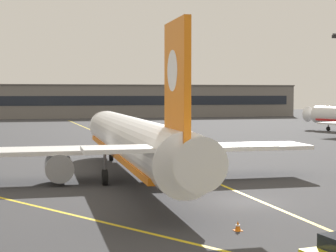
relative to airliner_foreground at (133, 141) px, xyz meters
The scene contains 7 objects.
ground_plane 13.16m from the airliner_foreground, 62.59° to the right, with size 400.00×400.00×0.00m, color #353538.
taxiway_centreline 19.89m from the airliner_foreground, 72.62° to the left, with size 0.30×180.00×0.01m, color yellow.
taxiway_lead_in_stripe 12.80m from the airliner_foreground, 131.24° to the right, with size 0.30×60.00×0.01m, color yellow.
airliner_foreground is the anchor object (origin of this frame).
safety_cone_by_nose_gear 16.50m from the airliner_foreground, 83.32° to the left, with size 0.44×0.44×0.55m.
safety_cone_by_tail 19.08m from the airliner_foreground, 83.28° to the right, with size 0.44×0.44×0.55m.
terminal_building 126.63m from the airliner_foreground, 84.40° to the left, with size 127.86×12.40×10.05m.
Camera 1 is at (-14.89, -35.78, 7.47)m, focal length 60.45 mm.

